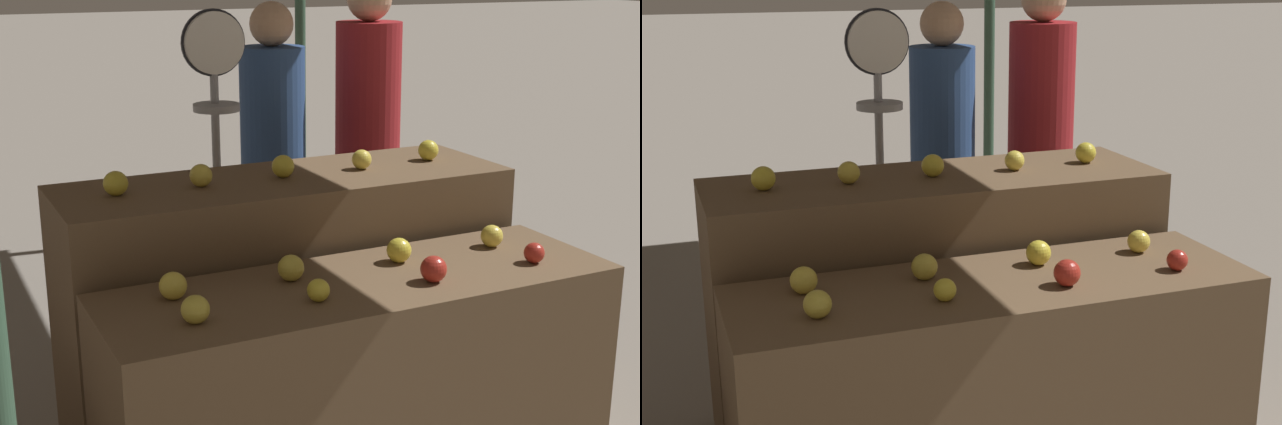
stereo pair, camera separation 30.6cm
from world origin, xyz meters
The scene contains 18 objects.
display_counter_front centered at (0.00, 0.00, 0.39)m, with size 1.70×0.55×0.78m, color brown.
display_counter_back centered at (0.00, 0.60, 0.49)m, with size 1.70×0.55×0.99m, color brown.
apple_front_0 centered at (-0.59, -0.10, 0.82)m, with size 0.08×0.08×0.08m, color gold.
apple_front_1 centered at (-0.21, -0.10, 0.81)m, with size 0.07×0.07×0.07m, color gold.
apple_front_2 centered at (0.20, -0.11, 0.82)m, with size 0.09×0.09×0.09m, color #AD281E.
apple_front_3 centered at (0.60, -0.11, 0.81)m, with size 0.07×0.07×0.07m, color #AD281E.
apple_front_4 centered at (-0.59, 0.11, 0.82)m, with size 0.09×0.09×0.09m, color yellow.
apple_front_5 centered at (-0.21, 0.10, 0.82)m, with size 0.09×0.09×0.09m, color gold.
apple_front_6 centered at (0.20, 0.10, 0.82)m, with size 0.08×0.08×0.08m, color gold.
apple_front_7 centered at (0.58, 0.10, 0.82)m, with size 0.08×0.08×0.08m, color yellow.
apple_back_0 centered at (-0.63, 0.61, 1.03)m, with size 0.09×0.09×0.09m, color gold.
apple_back_1 centered at (-0.33, 0.60, 1.03)m, with size 0.08×0.08×0.08m, color yellow.
apple_back_2 centered at (-0.01, 0.60, 1.03)m, with size 0.08×0.08×0.08m, color gold.
apple_back_3 centered at (0.32, 0.59, 1.02)m, with size 0.08×0.08×0.08m, color yellow.
apple_back_4 centered at (0.64, 0.61, 1.03)m, with size 0.08×0.08×0.08m, color gold.
produce_scale centered at (-0.04, 1.23, 1.14)m, with size 0.28×0.20×1.57m.
person_vendor_at_scale centered at (0.35, 1.53, 0.92)m, with size 0.32×0.32×1.58m.
person_customer_left centered at (0.88, 1.54, 0.99)m, with size 0.44×0.44×1.70m.
Camera 2 is at (-1.03, -2.47, 1.76)m, focal length 50.00 mm.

